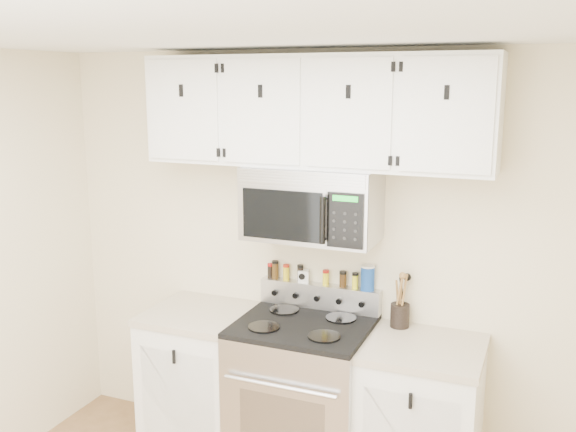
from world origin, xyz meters
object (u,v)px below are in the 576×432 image
object	(u,v)px
microwave	(312,203)
salt_canister	(368,278)
range	(303,397)
utensil_crock	(400,313)

from	to	relation	value
microwave	salt_canister	bearing A→B (deg)	27.60
range	utensil_crock	bearing A→B (deg)	24.53
microwave	utensil_crock	xyz separation A→B (m)	(0.51, 0.11, -0.63)
range	microwave	xyz separation A→B (m)	(0.00, 0.13, 1.14)
utensil_crock	salt_canister	size ratio (longest dim) A/B	2.10
utensil_crock	microwave	bearing A→B (deg)	-168.28
utensil_crock	salt_canister	bearing A→B (deg)	166.64
range	salt_canister	world-z (taller)	salt_canister
range	microwave	bearing A→B (deg)	89.77
microwave	utensil_crock	size ratio (longest dim) A/B	2.38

